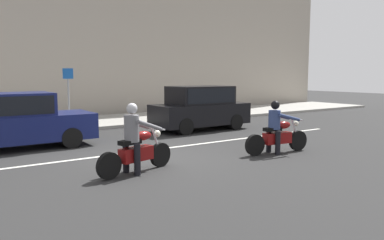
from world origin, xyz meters
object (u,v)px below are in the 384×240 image
object	(u,v)px
parked_hatchback_black	(200,107)
street_sign_post	(68,90)
motorcycle_with_rider_gray	(136,145)
parked_sedan_navy	(14,120)
motorcycle_with_rider_denim_blue	(277,132)

from	to	relation	value
parked_hatchback_black	street_sign_post	bearing A→B (deg)	138.04
motorcycle_with_rider_gray	parked_sedan_navy	world-z (taller)	parked_sedan_navy
parked_sedan_navy	motorcycle_with_rider_gray	bearing A→B (deg)	-69.13
parked_sedan_navy	parked_hatchback_black	bearing A→B (deg)	0.71
motorcycle_with_rider_denim_blue	street_sign_post	xyz separation A→B (m)	(-3.31, 8.81, 0.98)
motorcycle_with_rider_gray	motorcycle_with_rider_denim_blue	size ratio (longest dim) A/B	0.97
motorcycle_with_rider_denim_blue	parked_hatchback_black	distance (m)	5.12
motorcycle_with_rider_gray	street_sign_post	world-z (taller)	street_sign_post
motorcycle_with_rider_denim_blue	parked_sedan_navy	xyz separation A→B (m)	(-6.15, 4.95, 0.26)
motorcycle_with_rider_gray	parked_hatchback_black	distance (m)	7.09
parked_hatchback_black	street_sign_post	xyz separation A→B (m)	(-4.20, 3.78, 0.68)
parked_hatchback_black	parked_sedan_navy	world-z (taller)	parked_hatchback_black
parked_sedan_navy	street_sign_post	distance (m)	4.85
motorcycle_with_rider_gray	parked_sedan_navy	distance (m)	4.99
motorcycle_with_rider_denim_blue	street_sign_post	bearing A→B (deg)	110.60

